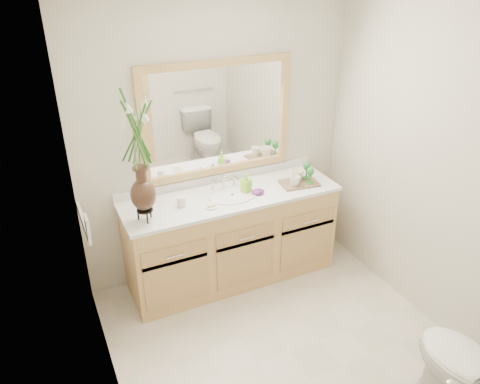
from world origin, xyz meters
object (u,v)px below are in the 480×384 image
soap_bottle (246,184)px  tray (299,183)px  toilet (470,374)px  flower_vase (138,144)px  tumbler (182,202)px

soap_bottle → tray: 0.49m
toilet → tray: bearing=-87.4°
toilet → soap_bottle: size_ratio=5.30×
flower_vase → tray: size_ratio=2.82×
soap_bottle → tray: size_ratio=0.44×
tumbler → tray: 1.05m
flower_vase → tray: (1.37, 0.04, -0.61)m
tumbler → soap_bottle: size_ratio=0.59×
flower_vase → tumbler: (0.32, 0.09, -0.57)m
flower_vase → soap_bottle: flower_vase is taller
tumbler → toilet: bearing=-59.3°
toilet → tray: size_ratio=2.33×
tray → toilet: bearing=-80.5°
tumbler → soap_bottle: bearing=2.0°
toilet → soap_bottle: soap_bottle is taller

